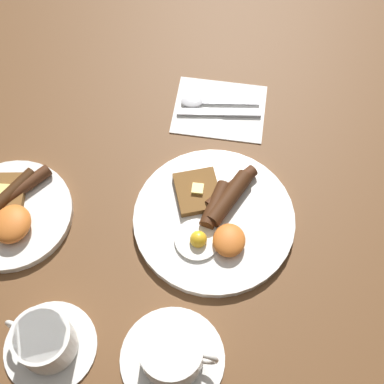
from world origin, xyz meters
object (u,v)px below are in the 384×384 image
at_px(teacup_far, 45,342).
at_px(spoon, 201,102).
at_px(breakfast_plate_near, 215,216).
at_px(breakfast_plate_far, 11,212).
at_px(knife, 224,112).
at_px(teacup_near, 172,354).

xyz_separation_m(teacup_far, spoon, (0.51, -0.16, -0.02)).
relative_size(breakfast_plate_near, breakfast_plate_far, 1.31).
distance_m(teacup_far, spoon, 0.53).
bearing_deg(teacup_far, breakfast_plate_near, -41.02).
height_order(breakfast_plate_far, spoon, breakfast_plate_far).
bearing_deg(spoon, breakfast_plate_far, 38.17).
height_order(breakfast_plate_far, knife, breakfast_plate_far).
xyz_separation_m(breakfast_plate_far, teacup_far, (-0.21, -0.13, 0.02)).
bearing_deg(knife, teacup_far, 59.08).
relative_size(knife, spoon, 1.05).
xyz_separation_m(teacup_near, teacup_far, (-0.01, 0.19, 0.00)).
height_order(breakfast_plate_far, teacup_near, teacup_near).
distance_m(breakfast_plate_near, spoon, 0.26).
height_order(breakfast_plate_near, breakfast_plate_far, breakfast_plate_far).
xyz_separation_m(breakfast_plate_far, spoon, (0.30, -0.29, -0.01)).
xyz_separation_m(breakfast_plate_near, teacup_far, (-0.26, 0.22, 0.02)).
distance_m(breakfast_plate_near, breakfast_plate_far, 0.36).
relative_size(breakfast_plate_far, knife, 1.30).
relative_size(teacup_far, knife, 0.88).
height_order(breakfast_plate_near, knife, breakfast_plate_near).
height_order(teacup_near, knife, teacup_near).
bearing_deg(spoon, breakfast_plate_near, 96.33).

